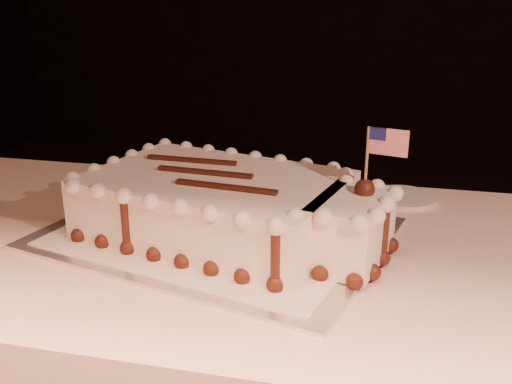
# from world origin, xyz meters

# --- Properties ---
(cake_board) EXTENTS (0.73, 0.62, 0.01)m
(cake_board) POSITION_xyz_m (-0.38, 0.61, 0.75)
(cake_board) COLOR silver
(cake_board) RESTS_ON banquet_table
(doily) EXTENTS (0.65, 0.56, 0.00)m
(doily) POSITION_xyz_m (-0.38, 0.61, 0.76)
(doily) COLOR silver
(doily) RESTS_ON cake_board
(sheet_cake) EXTENTS (0.62, 0.44, 0.24)m
(sheet_cake) POSITION_xyz_m (-0.35, 0.61, 0.82)
(sheet_cake) COLOR white
(sheet_cake) RESTS_ON doily
(side_plate) EXTENTS (0.15, 0.15, 0.01)m
(side_plate) POSITION_xyz_m (-0.02, 0.90, 0.76)
(side_plate) COLOR white
(side_plate) RESTS_ON banquet_table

